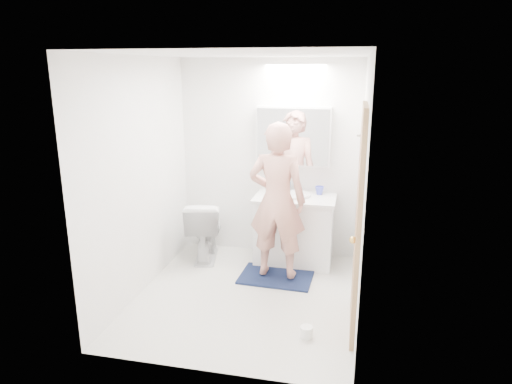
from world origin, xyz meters
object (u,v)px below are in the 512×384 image
(vanity_cabinet, at_px, (294,231))
(soap_bottle_b, at_px, (286,185))
(medicine_cabinet, at_px, (293,136))
(soap_bottle_a, at_px, (271,184))
(toothbrush_cup, at_px, (319,190))
(toilet, at_px, (205,229))
(toilet_paper_roll, at_px, (306,332))
(person, at_px, (277,201))

(vanity_cabinet, xyz_separation_m, soap_bottle_b, (-0.14, 0.18, 0.52))
(medicine_cabinet, bearing_deg, soap_bottle_a, -166.31)
(soap_bottle_b, height_order, toothbrush_cup, soap_bottle_b)
(toilet, relative_size, soap_bottle_b, 3.96)
(soap_bottle_a, distance_m, toothbrush_cup, 0.58)
(vanity_cabinet, height_order, toilet, vanity_cabinet)
(toothbrush_cup, bearing_deg, toilet_paper_roll, -88.14)
(person, height_order, soap_bottle_a, person)
(toilet, relative_size, person, 0.44)
(person, xyz_separation_m, toothbrush_cup, (0.40, 0.65, -0.03))
(medicine_cabinet, relative_size, soap_bottle_a, 4.43)
(soap_bottle_b, relative_size, toilet_paper_roll, 1.72)
(medicine_cabinet, relative_size, toothbrush_cup, 8.30)
(vanity_cabinet, relative_size, soap_bottle_a, 4.53)
(vanity_cabinet, height_order, medicine_cabinet, medicine_cabinet)
(person, relative_size, soap_bottle_b, 9.02)
(vanity_cabinet, xyz_separation_m, toilet_paper_roll, (0.33, -1.58, -0.34))
(medicine_cabinet, relative_size, person, 0.52)
(medicine_cabinet, xyz_separation_m, soap_bottle_b, (-0.07, -0.03, -0.59))
(soap_bottle_b, bearing_deg, toilet_paper_roll, -75.28)
(soap_bottle_a, relative_size, toothbrush_cup, 1.87)
(toilet_paper_roll, bearing_deg, toothbrush_cup, 91.86)
(person, bearing_deg, soap_bottle_a, -71.73)
(toilet, bearing_deg, toilet_paper_roll, 122.43)
(toothbrush_cup, bearing_deg, medicine_cabinet, 171.48)
(vanity_cabinet, distance_m, toilet, 1.09)
(medicine_cabinet, height_order, soap_bottle_a, medicine_cabinet)
(toilet, height_order, soap_bottle_a, soap_bottle_a)
(medicine_cabinet, distance_m, soap_bottle_a, 0.63)
(toothbrush_cup, distance_m, toilet_paper_roll, 1.93)
(soap_bottle_a, bearing_deg, person, -74.26)
(toilet, xyz_separation_m, person, (0.96, -0.37, 0.53))
(soap_bottle_b, xyz_separation_m, toilet_paper_roll, (0.46, -1.76, -0.86))
(soap_bottle_a, height_order, soap_bottle_b, soap_bottle_a)
(soap_bottle_a, bearing_deg, soap_bottle_b, 9.83)
(toilet, height_order, soap_bottle_b, soap_bottle_b)
(vanity_cabinet, height_order, toothbrush_cup, toothbrush_cup)
(toilet, distance_m, soap_bottle_b, 1.13)
(medicine_cabinet, height_order, soap_bottle_b, medicine_cabinet)
(toilet, relative_size, toilet_paper_roll, 6.79)
(person, relative_size, toilet_paper_roll, 15.49)
(person, bearing_deg, medicine_cabinet, -92.88)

